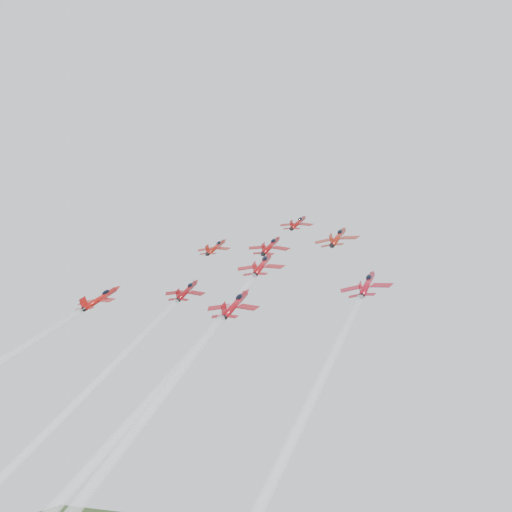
% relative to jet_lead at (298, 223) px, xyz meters
% --- Properties ---
extents(jet_lead, '(8.81, 11.46, 6.67)m').
position_rel_jet_lead_xyz_m(jet_lead, '(0.00, 0.00, 0.00)').
color(jet_lead, maroon).
extents(jet_row2_left, '(8.71, 11.32, 6.59)m').
position_rel_jet_lead_xyz_m(jet_row2_left, '(-16.06, -13.67, -7.18)').
color(jet_row2_left, '#9F1B0F').
extents(jet_row2_center, '(9.89, 12.86, 7.49)m').
position_rel_jet_lead_xyz_m(jet_row2_center, '(-1.01, -15.49, -8.13)').
color(jet_row2_center, '#9C0E10').
extents(jet_row2_right, '(10.36, 13.46, 7.84)m').
position_rel_jet_lead_xyz_m(jet_row2_right, '(14.19, -12.92, -6.77)').
color(jet_row2_right, '#A6200F').
extents(jet_center, '(10.40, 100.45, 53.63)m').
position_rel_jet_lead_xyz_m(jet_center, '(1.72, -71.22, -37.47)').
color(jet_center, '#B11016').
extents(jet_rear_left, '(8.48, 81.91, 43.74)m').
position_rel_jet_lead_xyz_m(jet_rear_left, '(-9.70, -74.50, -39.20)').
color(jet_rear_left, maroon).
extents(jet_rear_right, '(9.98, 96.38, 51.46)m').
position_rel_jet_lead_xyz_m(jet_rear_right, '(4.25, -87.69, -46.12)').
color(jet_rear_right, '#A81019').
extents(jet_rear_farright, '(9.50, 91.78, 49.01)m').
position_rel_jet_lead_xyz_m(jet_rear_farright, '(26.89, -79.43, -41.78)').
color(jet_rear_farright, '#B01023').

